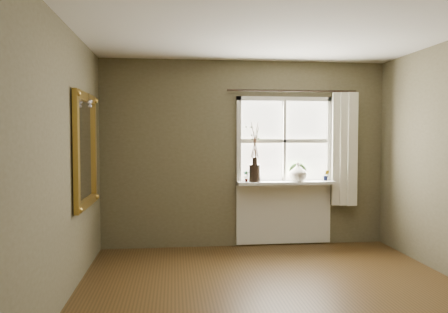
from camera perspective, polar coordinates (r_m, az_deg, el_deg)
name	(u,v)px	position (r m, az deg, el deg)	size (l,w,h in m)	color
floor	(286,307)	(4.22, 8.05, -18.90)	(4.50, 4.50, 0.00)	#3F2B13
ceiling	(288,16)	(4.06, 8.30, 17.65)	(4.50, 4.50, 0.00)	silver
wall_back	(245,154)	(6.18, 2.75, 0.37)	(4.00, 0.10, 2.60)	brown
wall_left	(48,166)	(3.94, -22.02, -1.14)	(0.10, 4.50, 2.60)	brown
wall_front	(447,204)	(1.81, 27.08, -5.53)	(4.00, 0.10, 2.60)	brown
window_frame	(284,141)	(6.22, 7.87, 2.02)	(1.36, 0.06, 1.24)	silver
window_sill	(286,183)	(6.15, 8.09, -3.41)	(1.36, 0.26, 0.04)	silver
window_apron	(284,213)	(6.31, 7.80, -7.28)	(1.36, 0.04, 0.88)	silver
dark_jug	(255,173)	(6.04, 4.04, -2.17)	(0.16, 0.16, 0.24)	black
cream_vase	(298,172)	(6.18, 9.63, -1.98)	(0.25, 0.25, 0.26)	beige
wreath	(298,174)	(6.22, 9.61, -2.26)	(0.26, 0.26, 0.06)	#2A471F
potted_plant_left	(246,176)	(6.02, 2.92, -2.58)	(0.08, 0.05, 0.15)	#2A471F
potted_plant_right	(326,175)	(6.31, 13.20, -2.41)	(0.08, 0.07, 0.15)	#2A471F
curtain	(344,149)	(6.39, 15.40, 0.93)	(0.36, 0.12, 1.59)	silver
curtain_rod	(293,91)	(6.22, 8.95, 8.47)	(0.03, 0.03, 1.84)	black
gilt_mirror	(86,150)	(5.03, -17.63, 0.82)	(0.10, 1.05, 1.25)	white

